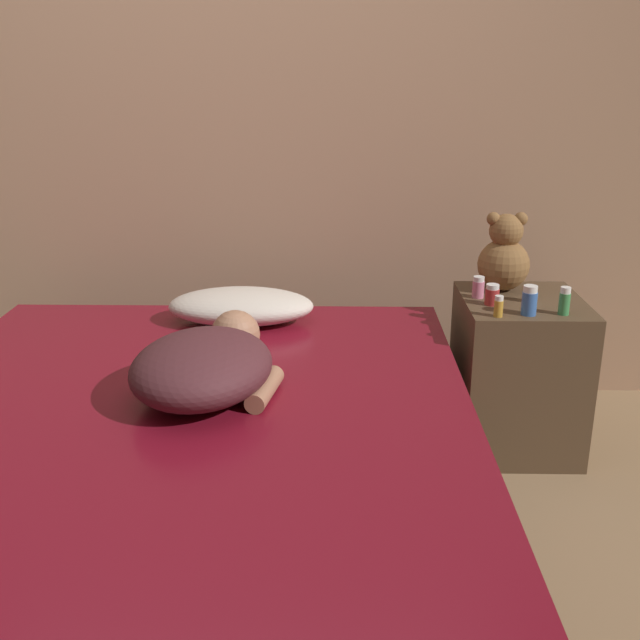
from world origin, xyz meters
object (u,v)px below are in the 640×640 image
object	(u,v)px
bottle_clear	(530,294)
bottle_amber	(499,307)
pillow	(241,306)
person_lying	(207,364)
bottle_blue	(529,301)
bottle_pink	(478,287)
bottle_green	(565,301)
teddy_bear	(504,257)
bottle_red	(492,295)

from	to	relation	value
bottle_clear	bottle_amber	distance (m)	0.23
pillow	person_lying	size ratio (longest dim) A/B	0.81
person_lying	bottle_blue	bearing A→B (deg)	33.12
bottle_clear	pillow	bearing A→B (deg)	177.06
bottle_pink	bottle_green	bearing A→B (deg)	-36.43
pillow	bottle_amber	xyz separation A→B (m)	(0.92, -0.23, 0.08)
person_lying	teddy_bear	bearing A→B (deg)	46.49
bottle_pink	bottle_clear	bearing A→B (deg)	-14.31
person_lying	bottle_amber	distance (m)	1.03
bottle_green	person_lying	bearing A→B (deg)	-159.37
pillow	bottle_red	size ratio (longest dim) A/B	7.17
person_lying	bottle_blue	world-z (taller)	bottle_blue
teddy_bear	pillow	bearing A→B (deg)	-174.43
bottle_clear	bottle_green	world-z (taller)	bottle_green
pillow	bottle_blue	distance (m)	1.06
bottle_red	bottle_clear	size ratio (longest dim) A/B	1.27
bottle_pink	bottle_amber	world-z (taller)	bottle_pink
teddy_bear	bottle_red	world-z (taller)	teddy_bear
bottle_green	bottle_red	bearing A→B (deg)	154.93
teddy_bear	bottle_clear	distance (m)	0.20
pillow	bottle_green	bearing A→B (deg)	-9.97
bottle_pink	bottle_clear	size ratio (longest dim) A/B	1.35
bottle_pink	bottle_amber	xyz separation A→B (m)	(0.03, -0.22, -0.00)
bottle_blue	bottle_pink	size ratio (longest dim) A/B	1.29
bottle_red	teddy_bear	bearing A→B (deg)	68.27
bottle_clear	bottle_green	size ratio (longest dim) A/B	0.61
bottle_blue	bottle_green	bearing A→B (deg)	2.19
pillow	bottle_clear	bearing A→B (deg)	-2.94
bottle_amber	bottle_blue	bearing A→B (deg)	12.09
bottle_blue	bottle_clear	xyz separation A→B (m)	(0.04, 0.15, -0.02)
bottle_green	bottle_amber	bearing A→B (deg)	-173.06
pillow	teddy_bear	distance (m)	1.02
bottle_pink	bottle_amber	size ratio (longest dim) A/B	1.08
bottle_blue	bottle_clear	world-z (taller)	bottle_blue
bottle_pink	bottle_green	world-z (taller)	bottle_green
bottle_amber	teddy_bear	bearing A→B (deg)	76.08
person_lying	teddy_bear	world-z (taller)	teddy_bear
bottle_pink	bottle_clear	xyz separation A→B (m)	(0.18, -0.05, -0.01)
bottle_red	bottle_blue	size ratio (longest dim) A/B	0.73
bottle_amber	bottle_red	bearing A→B (deg)	88.14
bottle_blue	bottle_amber	bearing A→B (deg)	-167.91
person_lying	bottle_amber	size ratio (longest dim) A/B	9.00
bottle_blue	bottle_amber	world-z (taller)	bottle_blue
teddy_bear	person_lying	bearing A→B (deg)	-144.05
pillow	person_lying	bearing A→B (deg)	-92.08
teddy_bear	bottle_blue	xyz separation A→B (m)	(0.03, -0.30, -0.08)
person_lying	bottle_green	size ratio (longest dim) A/B	6.81
teddy_bear	bottle_clear	bearing A→B (deg)	-65.16
bottle_clear	person_lying	bearing A→B (deg)	-151.68
teddy_bear	bottle_blue	bearing A→B (deg)	-84.57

